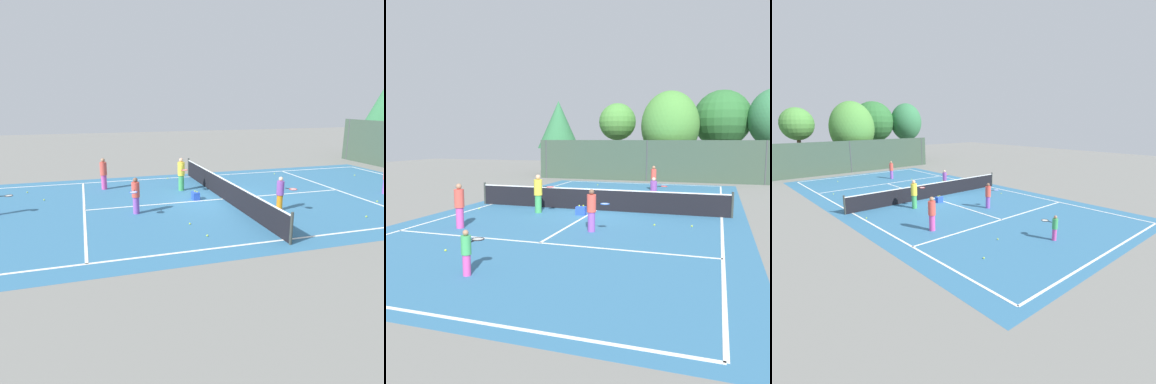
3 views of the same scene
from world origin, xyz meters
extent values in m
plane|color=slate|center=(0.00, 0.00, 0.00)|extent=(80.00, 80.00, 0.00)
cube|color=teal|center=(0.00, 0.00, 0.00)|extent=(13.00, 25.00, 0.00)
cube|color=white|center=(-5.50, 0.00, 0.01)|extent=(0.10, 24.00, 0.01)
cube|color=white|center=(5.50, 0.00, 0.01)|extent=(0.10, 24.00, 0.01)
cube|color=white|center=(0.00, -6.40, 0.01)|extent=(11.00, 0.10, 0.01)
cube|color=white|center=(0.00, 6.40, 0.01)|extent=(11.00, 0.10, 0.01)
cube|color=white|center=(0.00, 0.00, 0.01)|extent=(0.10, 12.80, 0.01)
cylinder|color=#333833|center=(-5.90, 0.00, 0.55)|extent=(0.10, 0.10, 1.10)
cylinder|color=#333833|center=(5.90, 0.00, 0.55)|extent=(0.10, 0.10, 1.10)
cube|color=black|center=(0.00, 0.00, 0.47)|extent=(11.80, 0.03, 0.95)
cube|color=white|center=(0.00, 0.00, 0.97)|extent=(11.80, 0.04, 0.05)
cylinder|color=#3F4447|center=(-8.50, 14.00, 1.60)|extent=(0.12, 0.12, 3.20)
cylinder|color=#D14799|center=(-3.71, -5.32, 0.39)|extent=(0.28, 0.28, 0.77)
cylinder|color=#E54C3F|center=(-3.71, -5.32, 1.11)|extent=(0.36, 0.36, 0.68)
sphere|color=#A37556|center=(-3.71, -5.32, 1.56)|extent=(0.21, 0.21, 0.21)
cylinder|color=#3FA559|center=(-2.28, -1.46, 0.40)|extent=(0.29, 0.29, 0.80)
cylinder|color=yellow|center=(-2.28, -1.46, 1.15)|extent=(0.37, 0.37, 0.70)
sphere|color=tan|center=(-2.28, -1.46, 1.61)|extent=(0.22, 0.22, 0.22)
cylinder|color=black|center=(-1.95, -1.46, 1.18)|extent=(0.20, 0.03, 0.03)
torus|color=red|center=(-1.70, -1.46, 1.18)|extent=(0.33, 0.33, 0.03)
cylinder|color=silver|center=(-1.70, -1.46, 1.18)|extent=(0.28, 0.28, 0.00)
cylinder|color=orange|center=(2.38, 1.62, 0.34)|extent=(0.25, 0.25, 0.68)
cylinder|color=purple|center=(2.38, 1.62, 0.98)|extent=(0.31, 0.31, 0.60)
sphere|color=beige|center=(2.38, 1.62, 1.37)|extent=(0.18, 0.18, 0.18)
cylinder|color=black|center=(2.63, 1.80, 1.01)|extent=(0.18, 0.14, 0.03)
torus|color=red|center=(2.83, 1.95, 1.01)|extent=(0.46, 0.46, 0.03)
cylinder|color=silver|center=(2.83, 1.95, 1.01)|extent=(0.39, 0.39, 0.00)
cylinder|color=purple|center=(1.07, -4.32, 0.36)|extent=(0.26, 0.26, 0.71)
cylinder|color=#E54C3F|center=(1.07, -4.32, 1.02)|extent=(0.33, 0.33, 0.62)
sphere|color=brown|center=(1.07, -4.32, 1.43)|extent=(0.19, 0.19, 0.19)
cylinder|color=black|center=(1.37, -4.41, 1.06)|extent=(0.20, 0.09, 0.03)
torus|color=blue|center=(1.61, -4.49, 1.06)|extent=(0.41, 0.41, 0.03)
cylinder|color=silver|center=(1.61, -4.49, 1.06)|extent=(0.35, 0.35, 0.00)
cylinder|color=black|center=(-0.39, -9.57, 0.78)|extent=(0.03, 0.20, 0.03)
torus|color=black|center=(-0.39, -9.32, 0.78)|extent=(0.33, 0.33, 0.03)
cylinder|color=silver|center=(-0.39, -9.32, 0.78)|extent=(0.28, 0.28, 0.00)
cube|color=blue|center=(-0.32, -1.30, 0.18)|extent=(0.42, 0.31, 0.36)
sphere|color=#CCE533|center=(-0.40, -1.30, 0.39)|extent=(0.07, 0.07, 0.07)
sphere|color=#CCE533|center=(-0.23, -1.25, 0.39)|extent=(0.07, 0.07, 0.07)
sphere|color=#CCE533|center=(2.54, 6.67, 0.03)|extent=(0.07, 0.07, 0.07)
sphere|color=#CCE533|center=(-4.05, -9.15, 0.03)|extent=(0.07, 0.07, 0.07)
sphere|color=#CCE533|center=(3.06, -2.58, 0.03)|extent=(0.07, 0.07, 0.07)
sphere|color=#CCE533|center=(-2.23, -8.20, 0.03)|extent=(0.07, 0.07, 0.07)
sphere|color=#CCE533|center=(-4.73, 5.39, 0.03)|extent=(0.07, 0.07, 0.07)
sphere|color=#CCE533|center=(4.28, 4.48, 0.03)|extent=(0.07, 0.07, 0.07)
sphere|color=#CCE533|center=(-5.32, -1.49, 0.03)|extent=(0.07, 0.07, 0.07)
sphere|color=#CCE533|center=(4.43, -2.36, 0.03)|extent=(0.07, 0.07, 0.07)
sphere|color=#CCE533|center=(-2.82, 9.99, 0.03)|extent=(0.07, 0.07, 0.07)
camera|label=1|loc=(15.51, -6.27, 4.54)|focal=33.79mm
camera|label=2|loc=(5.26, -18.08, 3.28)|focal=38.50mm
camera|label=3|loc=(-11.75, -16.83, 5.12)|focal=28.83mm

